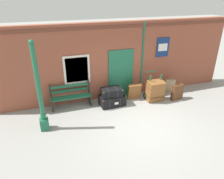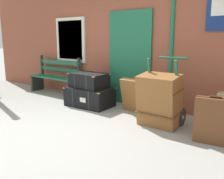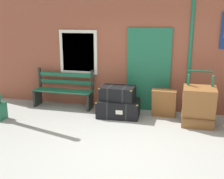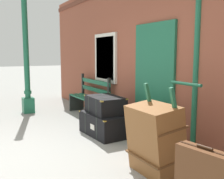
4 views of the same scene
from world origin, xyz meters
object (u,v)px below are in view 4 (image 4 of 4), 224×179
object	(u,v)px
lamp_post	(27,69)
large_brown_trunk	(155,139)
platform_bench	(90,98)
steamer_trunk_base	(105,124)
steamer_trunk_middle	(105,105)
porters_trolley	(165,151)
suitcase_charcoal	(147,129)

from	to	relation	value
lamp_post	large_brown_trunk	distance (m)	4.63
platform_bench	steamer_trunk_base	size ratio (longest dim) A/B	1.53
steamer_trunk_middle	platform_bench	bearing A→B (deg)	166.24
lamp_post	steamer_trunk_middle	world-z (taller)	lamp_post
platform_bench	steamer_trunk_base	distance (m)	1.67
lamp_post	platform_bench	distance (m)	1.84
steamer_trunk_middle	steamer_trunk_base	bearing A→B (deg)	-23.56
platform_bench	porters_trolley	bearing A→B (deg)	-7.59
steamer_trunk_middle	suitcase_charcoal	world-z (taller)	steamer_trunk_middle
steamer_trunk_base	porters_trolley	distance (m)	1.83
steamer_trunk_base	steamer_trunk_middle	size ratio (longest dim) A/B	1.26
platform_bench	steamer_trunk_middle	bearing A→B (deg)	-13.76
steamer_trunk_base	porters_trolley	world-z (taller)	porters_trolley
lamp_post	steamer_trunk_middle	xyz separation A→B (m)	(2.68, 0.90, -0.58)
steamer_trunk_middle	porters_trolley	distance (m)	1.88
steamer_trunk_middle	porters_trolley	xyz separation A→B (m)	(1.86, -0.07, -0.31)
steamer_trunk_base	large_brown_trunk	distance (m)	1.86
porters_trolley	large_brown_trunk	world-z (taller)	porters_trolley
platform_bench	porters_trolley	size ratio (longest dim) A/B	1.36
large_brown_trunk	suitcase_charcoal	size ratio (longest dim) A/B	1.28
suitcase_charcoal	steamer_trunk_middle	bearing A→B (deg)	-170.71
platform_bench	large_brown_trunk	xyz separation A→B (m)	(3.43, -0.64, 0.02)
steamer_trunk_base	suitcase_charcoal	size ratio (longest dim) A/B	1.44
steamer_trunk_middle	suitcase_charcoal	bearing A→B (deg)	9.29
steamer_trunk_middle	large_brown_trunk	bearing A→B (deg)	-7.67
steamer_trunk_middle	porters_trolley	bearing A→B (deg)	-2.20
platform_bench	large_brown_trunk	world-z (taller)	platform_bench
porters_trolley	suitcase_charcoal	distance (m)	0.81
lamp_post	large_brown_trunk	world-z (taller)	lamp_post
lamp_post	suitcase_charcoal	xyz separation A→B (m)	(3.77, 1.08, -0.80)
suitcase_charcoal	platform_bench	bearing A→B (deg)	175.57
lamp_post	steamer_trunk_middle	distance (m)	2.88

